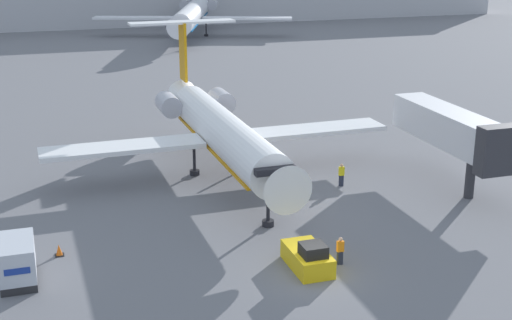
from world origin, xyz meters
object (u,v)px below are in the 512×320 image
object	(u,v)px
luggage_cart	(17,261)
airplane_main	(221,130)
worker_by_wing	(341,174)
jet_bridge	(453,130)
traffic_cone_left	(59,250)
airplane_parked_far_left	(192,14)
worker_near_tug	(340,250)
pushback_tug	(308,257)

from	to	relation	value
luggage_cart	airplane_main	bearing A→B (deg)	42.21
luggage_cart	worker_by_wing	distance (m)	25.07
worker_by_wing	jet_bridge	size ratio (longest dim) A/B	0.14
luggage_cart	traffic_cone_left	world-z (taller)	luggage_cart
worker_by_wing	airplane_parked_far_left	distance (m)	82.45
airplane_main	worker_by_wing	size ratio (longest dim) A/B	15.66
worker_near_tug	worker_by_wing	world-z (taller)	worker_by_wing
airplane_main	airplane_parked_far_left	world-z (taller)	airplane_parked_far_left
worker_near_tug	airplane_main	bearing A→B (deg)	97.66
traffic_cone_left	jet_bridge	distance (m)	29.53
worker_near_tug	traffic_cone_left	bearing A→B (deg)	158.13
airplane_main	airplane_parked_far_left	size ratio (longest dim) A/B	0.73
worker_by_wing	jet_bridge	distance (m)	8.94
worker_near_tug	traffic_cone_left	world-z (taller)	worker_near_tug
worker_near_tug	airplane_parked_far_left	distance (m)	95.31
worker_near_tug	jet_bridge	distance (m)	17.02
jet_bridge	worker_near_tug	bearing A→B (deg)	-144.02
airplane_parked_far_left	traffic_cone_left	bearing A→B (deg)	-107.91
luggage_cart	worker_by_wing	xyz separation A→B (m)	(23.49, 8.73, -0.25)
jet_bridge	luggage_cart	bearing A→B (deg)	-168.80
traffic_cone_left	jet_bridge	xyz separation A→B (m)	(29.02, 3.53, 4.12)
luggage_cart	worker_near_tug	world-z (taller)	luggage_cart
airplane_main	traffic_cone_left	distance (m)	17.75
traffic_cone_left	airplane_parked_far_left	distance (m)	92.70
airplane_main	jet_bridge	xyz separation A→B (m)	(15.84, -7.84, 0.71)
pushback_tug	luggage_cart	world-z (taller)	luggage_cart
airplane_main	airplane_parked_far_left	distance (m)	78.26
luggage_cart	traffic_cone_left	distance (m)	3.62
worker_near_tug	airplane_parked_far_left	world-z (taller)	airplane_parked_far_left
pushback_tug	luggage_cart	xyz separation A→B (m)	(-15.87, 3.46, 0.51)
pushback_tug	traffic_cone_left	world-z (taller)	pushback_tug
airplane_main	worker_by_wing	distance (m)	10.01
traffic_cone_left	luggage_cart	bearing A→B (deg)	-130.70
traffic_cone_left	worker_near_tug	bearing A→B (deg)	-21.87
jet_bridge	airplane_main	bearing A→B (deg)	153.65
airplane_main	worker_near_tug	size ratio (longest dim) A/B	16.38
luggage_cart	traffic_cone_left	bearing A→B (deg)	49.30
airplane_parked_far_left	jet_bridge	size ratio (longest dim) A/B	2.92
worker_by_wing	airplane_parked_far_left	xyz separation A→B (m)	(7.28, 82.06, 3.27)
worker_by_wing	luggage_cart	bearing A→B (deg)	-159.61
jet_bridge	airplane_parked_far_left	bearing A→B (deg)	90.37
worker_near_tug	worker_by_wing	size ratio (longest dim) A/B	0.96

